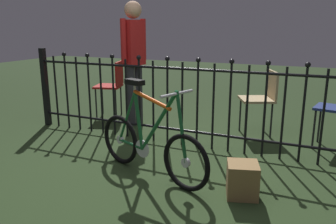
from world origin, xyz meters
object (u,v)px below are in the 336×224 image
at_px(chair_tan, 263,95).
at_px(person_visitor, 134,52).
at_px(bicycle, 150,144).
at_px(display_crate, 242,180).
at_px(chair_red, 113,83).

distance_m(chair_tan, person_visitor, 1.86).
xyz_separation_m(bicycle, chair_tan, (0.77, 1.75, 0.21)).
distance_m(person_visitor, display_crate, 2.62).
height_order(bicycle, chair_tan, bicycle).
bearing_deg(person_visitor, chair_red, 155.73).
height_order(chair_tan, display_crate, chair_tan).
distance_m(chair_red, person_visitor, 0.77).
relative_size(chair_red, display_crate, 2.99).
xyz_separation_m(chair_tan, display_crate, (0.14, -1.79, -0.39)).
relative_size(bicycle, chair_red, 1.55).
relative_size(chair_red, person_visitor, 0.50).
bearing_deg(chair_tan, chair_red, -179.68).
bearing_deg(bicycle, chair_tan, 66.33).
height_order(bicycle, display_crate, bicycle).
bearing_deg(person_visitor, bicycle, -56.14).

